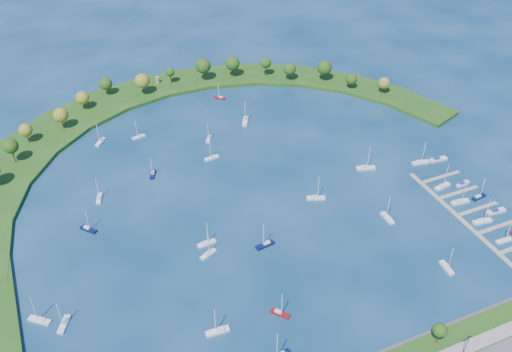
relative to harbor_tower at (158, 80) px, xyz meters
name	(u,v)px	position (x,y,z in m)	size (l,w,h in m)	color
ground	(251,191)	(10.98, -120.78, -4.08)	(700.00, 700.00, 0.00)	#072D44
breakwater	(130,158)	(-35.35, -72.06, -3.09)	(286.74, 247.64, 2.00)	#214A13
breakwater_trees	(165,97)	(-4.64, -34.38, 6.61)	(239.73, 89.66, 15.18)	#382314
harbor_tower	(158,80)	(0.00, 0.00, 0.00)	(2.60, 2.60, 4.05)	gray
dock_system	(480,220)	(96.28, -181.78, -3.73)	(24.28, 82.00, 1.60)	gray
moored_boat_0	(208,254)	(-22.28, -153.16, -3.19)	(7.96, 5.09, 11.39)	white
moored_boat_1	(153,174)	(-28.27, -89.62, -3.21)	(4.90, 7.57, 10.84)	#09113C
moored_boat_2	(40,320)	(-90.70, -160.57, -3.15)	(8.20, 7.53, 12.81)	white
moored_boat_3	(280,313)	(-8.36, -193.18, -3.20)	(6.43, 7.16, 11.09)	maroon
moored_boat_4	(218,331)	(-32.40, -191.53, -3.15)	(8.93, 2.94, 12.95)	white
moored_boat_5	(100,141)	(-46.13, -50.11, -3.18)	(6.98, 7.68, 11.95)	white
moored_boat_6	(366,167)	(70.88, -127.56, -3.12)	(9.68, 5.25, 13.70)	white
moored_boat_8	(212,157)	(3.33, -88.16, -3.19)	(7.97, 3.12, 11.41)	white
moored_boat_9	(88,229)	(-65.01, -117.60, -3.18)	(6.81, 7.59, 11.74)	#09113C
moored_boat_10	(388,217)	(59.19, -164.05, -3.16)	(2.52, 8.48, 12.41)	white
moored_boat_11	(447,267)	(63.67, -199.32, -3.18)	(3.12, 8.26, 11.85)	white
moored_boat_12	(206,243)	(-20.69, -146.82, -3.17)	(8.30, 2.80, 12.01)	white
moored_boat_13	(316,197)	(36.54, -138.55, -3.15)	(8.88, 5.50, 12.66)	white
moored_boat_15	(64,324)	(-82.79, -165.95, -3.16)	(6.08, 8.52, 12.36)	white
moored_boat_16	(209,138)	(7.95, -70.71, -3.23)	(5.18, 6.76, 9.96)	white
moored_boat_17	(265,244)	(1.75, -157.67, -3.16)	(8.77, 3.53, 12.53)	#09113C
moored_boat_18	(245,120)	(33.15, -61.83, -3.11)	(7.01, 9.73, 14.15)	white
moored_boat_19	(99,198)	(-56.37, -97.99, -3.19)	(4.42, 7.97, 11.29)	white
moored_boat_20	(139,136)	(-26.12, -53.57, -3.21)	(7.59, 3.21, 10.82)	white
moored_boat_21	(220,97)	(29.50, -30.82, -3.21)	(6.74, 6.29, 10.60)	maroon
docked_boat_2	(504,240)	(96.51, -196.41, -3.20)	(7.69, 2.55, 11.14)	white
docked_boat_4	(482,221)	(96.48, -182.99, -3.14)	(9.18, 3.73, 13.11)	white
docked_boat_5	(496,211)	(106.94, -180.05, -3.39)	(9.43, 3.45, 1.88)	white
docked_boat_6	(460,201)	(96.48, -168.16, -3.14)	(9.09, 3.42, 13.05)	white
docked_boat_7	(479,196)	(107.01, -168.73, -3.19)	(7.95, 3.23, 11.36)	#09113C
docked_boat_8	(443,186)	(96.49, -155.39, -3.14)	(9.10, 3.79, 12.97)	white
docked_boat_9	(463,184)	(106.97, -157.57, -3.51)	(7.82, 3.34, 1.55)	white
docked_boat_10	(420,162)	(98.89, -134.78, -3.15)	(9.05, 3.89, 12.88)	white
docked_boat_11	(438,159)	(108.84, -136.16, -3.37)	(9.69, 3.50, 1.94)	white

